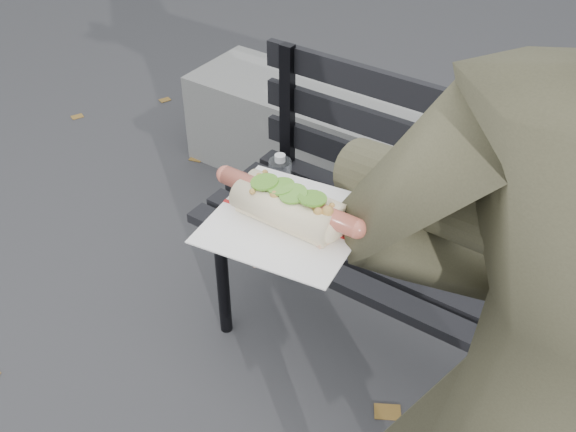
% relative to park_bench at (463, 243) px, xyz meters
% --- Properties ---
extents(park_bench, '(1.50, 0.44, 0.88)m').
position_rel_park_bench_xyz_m(park_bench, '(0.00, 0.00, 0.00)').
color(park_bench, black).
rests_on(park_bench, ground).
extents(concrete_block, '(1.20, 0.40, 0.40)m').
position_rel_park_bench_xyz_m(concrete_block, '(-0.86, 0.69, -0.32)').
color(concrete_block, slate).
rests_on(concrete_block, ground).
extents(held_hotdog, '(0.62, 0.31, 0.20)m').
position_rel_park_bench_xyz_m(held_hotdog, '(0.19, -0.78, 0.67)').
color(held_hotdog, '#413E2B').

